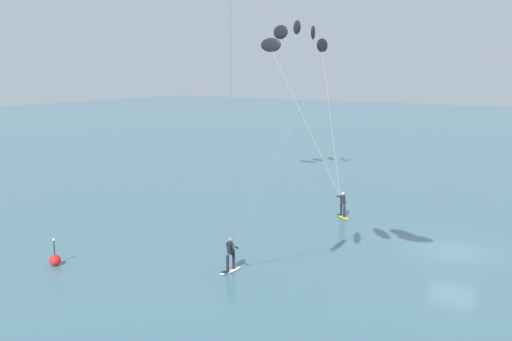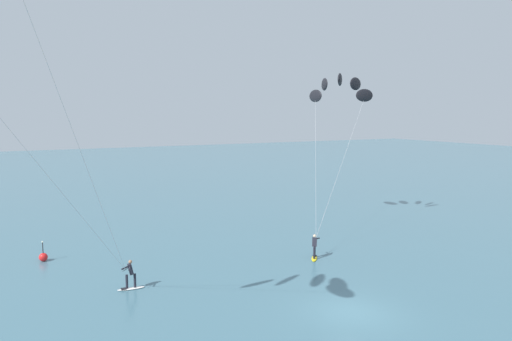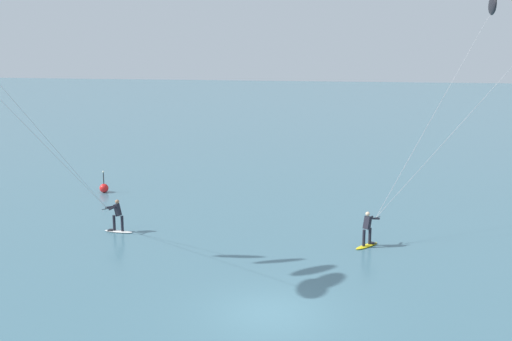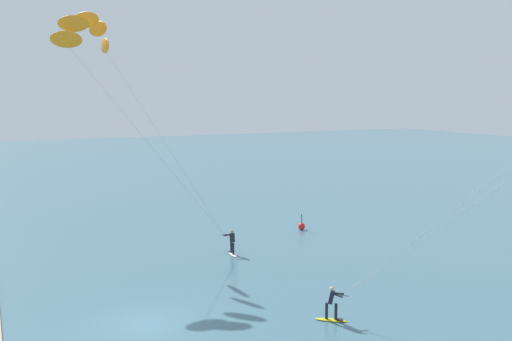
{
  "view_description": "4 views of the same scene",
  "coord_description": "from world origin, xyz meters",
  "views": [
    {
      "loc": [
        -30.89,
        -7.29,
        9.72
      ],
      "look_at": [
        -3.5,
        10.23,
        3.92
      ],
      "focal_mm": 41.45,
      "sensor_mm": 36.0,
      "label": 1
    },
    {
      "loc": [
        -14.55,
        -17.31,
        9.76
      ],
      "look_at": [
        -0.9,
        8.28,
        6.23
      ],
      "focal_mm": 32.95,
      "sensor_mm": 36.0,
      "label": 2
    },
    {
      "loc": [
        2.93,
        -20.94,
        9.61
      ],
      "look_at": [
        -1.81,
        7.94,
        3.46
      ],
      "focal_mm": 44.91,
      "sensor_mm": 36.0,
      "label": 3
    },
    {
      "loc": [
        24.35,
        -6.24,
        10.54
      ],
      "look_at": [
        -5.3,
        8.29,
        6.13
      ],
      "focal_mm": 38.88,
      "sensor_mm": 36.0,
      "label": 4
    }
  ],
  "objects": [
    {
      "name": "marker_buoy",
      "position": [
        -12.8,
        16.03,
        0.3
      ],
      "size": [
        0.56,
        0.56,
        1.38
      ],
      "color": "red",
      "rests_on": "ground"
    },
    {
      "name": "kitesurfer_nearshore",
      "position": [
        11.17,
        15.63,
        11.55
      ],
      "size": [
        11.1,
        11.09,
        13.26
      ],
      "color": "yellow",
      "rests_on": "ground"
    },
    {
      "name": "ground_plane",
      "position": [
        0.0,
        0.0,
        0.0
      ],
      "size": [
        240.0,
        240.0,
        0.0
      ],
      "primitive_type": "plane",
      "color": "#426B7A"
    }
  ]
}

